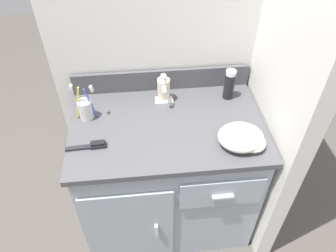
{
  "coord_description": "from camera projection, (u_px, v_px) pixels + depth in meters",
  "views": [
    {
      "loc": [
        -0.11,
        -1.11,
        1.84
      ],
      "look_at": [
        0.0,
        -0.03,
        0.79
      ],
      "focal_mm": 35.0,
      "sensor_mm": 36.0,
      "label": 1
    }
  ],
  "objects": [
    {
      "name": "ground_plane",
      "position": [
        168.0,
        213.0,
        2.08
      ],
      "size": [
        6.0,
        6.0,
        0.0
      ],
      "primitive_type": "plane",
      "color": "#4C4742"
    },
    {
      "name": "wall_back",
      "position": [
        160.0,
        26.0,
        1.56
      ],
      "size": [
        1.1,
        0.08,
        2.2
      ],
      "primitive_type": "cube",
      "color": "silver",
      "rests_on": "ground_plane"
    },
    {
      "name": "toothbrush_cup",
      "position": [
        85.0,
        109.0,
        1.54
      ],
      "size": [
        0.11,
        0.06,
        0.2
      ],
      "color": "silver",
      "rests_on": "vanity"
    },
    {
      "name": "soap_dispenser",
      "position": [
        163.0,
        90.0,
        1.63
      ],
      "size": [
        0.06,
        0.07,
        0.16
      ],
      "color": "beige",
      "rests_on": "vanity"
    },
    {
      "name": "vanity",
      "position": [
        167.0,
        174.0,
        1.8
      ],
      "size": [
        0.92,
        0.6,
        0.77
      ],
      "color": "#9EA8B2",
      "rests_on": "ground_plane"
    },
    {
      "name": "hand_towel",
      "position": [
        243.0,
        138.0,
        1.43
      ],
      "size": [
        0.21,
        0.18,
        0.08
      ],
      "color": "beige",
      "rests_on": "vanity"
    },
    {
      "name": "wall_right",
      "position": [
        290.0,
        59.0,
        1.35
      ],
      "size": [
        0.08,
        0.66,
        2.2
      ],
      "primitive_type": "cube",
      "color": "silver",
      "rests_on": "ground_plane"
    },
    {
      "name": "hairbrush",
      "position": [
        92.0,
        146.0,
        1.43
      ],
      "size": [
        0.18,
        0.04,
        0.03
      ],
      "rotation": [
        0.0,
        0.0,
        0.05
      ],
      "color": "#232328",
      "rests_on": "vanity"
    },
    {
      "name": "sink_faucet",
      "position": [
        164.0,
        95.0,
        1.63
      ],
      "size": [
        0.09,
        0.09,
        0.14
      ],
      "color": "silver",
      "rests_on": "vanity"
    },
    {
      "name": "shaving_cream_can",
      "position": [
        229.0,
        84.0,
        1.64
      ],
      "size": [
        0.05,
        0.05,
        0.16
      ],
      "color": "black",
      "rests_on": "vanity"
    },
    {
      "name": "backsplash",
      "position": [
        162.0,
        80.0,
        1.7
      ],
      "size": [
        0.92,
        0.02,
        0.12
      ],
      "color": "#4C4C51",
      "rests_on": "vanity"
    }
  ]
}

